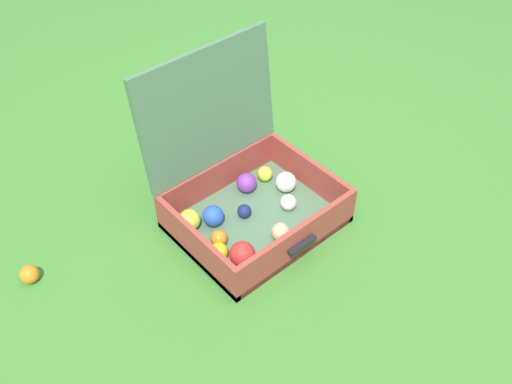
# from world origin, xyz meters

# --- Properties ---
(ground_plane) EXTENTS (16.00, 16.00, 0.00)m
(ground_plane) POSITION_xyz_m (0.00, 0.00, 0.00)
(ground_plane) COLOR #3D7A2D
(open_suitcase) EXTENTS (0.52, 0.50, 0.56)m
(open_suitcase) POSITION_xyz_m (0.00, 0.09, 0.12)
(open_suitcase) COLOR #4C7051
(open_suitcase) RESTS_ON ground
(stray_ball_on_grass) EXTENTS (0.06, 0.06, 0.06)m
(stray_ball_on_grass) POSITION_xyz_m (-0.68, 0.31, 0.03)
(stray_ball_on_grass) COLOR orange
(stray_ball_on_grass) RESTS_ON ground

